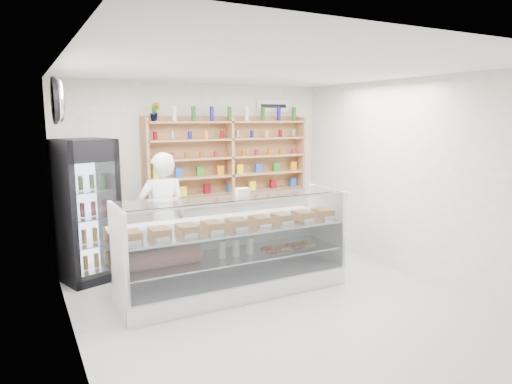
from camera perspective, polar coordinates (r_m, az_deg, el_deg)
room at (r=5.35m, az=2.36°, el=0.06°), size 5.00×5.00×5.00m
display_counter at (r=6.00m, az=-2.77°, el=-9.22°), size 2.95×0.88×1.28m
shop_worker at (r=6.41m, az=-11.57°, el=-3.12°), size 0.69×0.48×1.80m
drinks_cooler at (r=6.71m, az=-20.46°, el=-2.17°), size 0.89×0.87×1.97m
wall_shelving at (r=7.62m, az=-3.28°, el=4.32°), size 2.84×0.28×1.33m
potted_plant at (r=7.16m, az=-12.54°, el=9.74°), size 0.19×0.18×0.28m
security_mirror at (r=5.78m, az=-23.42°, el=10.45°), size 0.15×0.50×0.50m
wall_sign at (r=8.12m, az=2.15°, el=10.69°), size 0.62×0.03×0.20m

